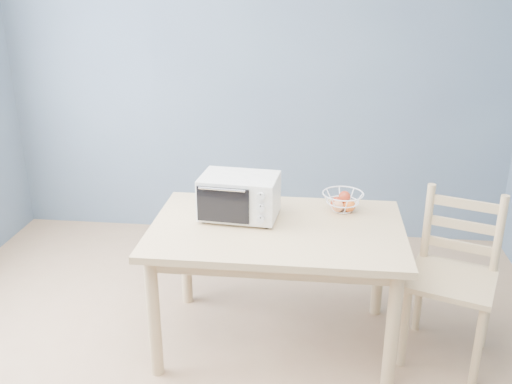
# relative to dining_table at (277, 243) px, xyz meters

# --- Properties ---
(room) EXTENTS (4.01, 4.51, 2.61)m
(room) POSITION_rel_dining_table_xyz_m (-0.30, -0.70, 0.65)
(room) COLOR tan
(room) RESTS_ON ground
(dining_table) EXTENTS (1.40, 0.90, 0.75)m
(dining_table) POSITION_rel_dining_table_xyz_m (0.00, 0.00, 0.00)
(dining_table) COLOR tan
(dining_table) RESTS_ON ground
(toaster_oven) EXTENTS (0.45, 0.34, 0.25)m
(toaster_oven) POSITION_rel_dining_table_xyz_m (-0.24, 0.10, 0.23)
(toaster_oven) COLOR beige
(toaster_oven) RESTS_ON dining_table
(fruit_basket) EXTENTS (0.28, 0.28, 0.12)m
(fruit_basket) POSITION_rel_dining_table_xyz_m (0.36, 0.26, 0.16)
(fruit_basket) COLOR white
(fruit_basket) RESTS_ON dining_table
(dining_chair) EXTENTS (0.57, 0.57, 0.96)m
(dining_chair) POSITION_rel_dining_table_xyz_m (0.98, 0.01, -0.18)
(dining_chair) COLOR tan
(dining_chair) RESTS_ON ground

